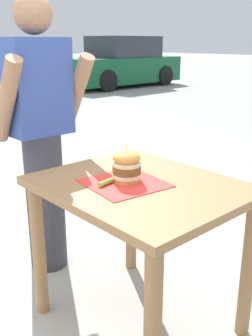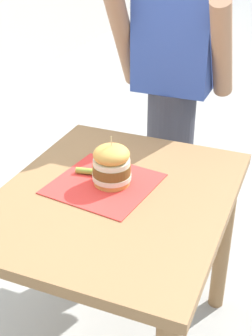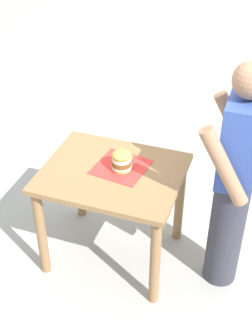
{
  "view_description": "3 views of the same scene",
  "coord_description": "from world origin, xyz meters",
  "px_view_note": "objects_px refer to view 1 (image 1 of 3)",
  "views": [
    {
      "loc": [
        -1.23,
        -1.26,
        1.44
      ],
      "look_at": [
        0.0,
        0.1,
        0.84
      ],
      "focal_mm": 42.0,
      "sensor_mm": 36.0,
      "label": 1
    },
    {
      "loc": [
        0.56,
        -1.27,
        1.67
      ],
      "look_at": [
        0.0,
        0.1,
        0.84
      ],
      "focal_mm": 50.0,
      "sensor_mm": 36.0,
      "label": 2
    },
    {
      "loc": [
        2.42,
        0.95,
        2.69
      ],
      "look_at": [
        0.0,
        0.1,
        0.84
      ],
      "focal_mm": 50.0,
      "sensor_mm": 36.0,
      "label": 3
    }
  ],
  "objects_px": {
    "patio_table": "(140,211)",
    "parked_car_near_curb": "(121,64)",
    "diner_across_table": "(42,136)",
    "pickle_spear": "(106,182)",
    "sandwich": "(127,166)"
  },
  "relations": [
    {
      "from": "sandwich",
      "to": "parked_car_near_curb",
      "type": "relative_size",
      "value": 0.04
    },
    {
      "from": "patio_table",
      "to": "parked_car_near_curb",
      "type": "bearing_deg",
      "value": 48.92
    },
    {
      "from": "patio_table",
      "to": "parked_car_near_curb",
      "type": "relative_size",
      "value": 0.23
    },
    {
      "from": "pickle_spear",
      "to": "parked_car_near_curb",
      "type": "xyz_separation_m",
      "value": [
        7.8,
        8.7,
        -0.09
      ]
    },
    {
      "from": "sandwich",
      "to": "diner_across_table",
      "type": "bearing_deg",
      "value": 90.85
    },
    {
      "from": "pickle_spear",
      "to": "parked_car_near_curb",
      "type": "distance_m",
      "value": 11.69
    },
    {
      "from": "sandwich",
      "to": "parked_car_near_curb",
      "type": "bearing_deg",
      "value": 48.61
    },
    {
      "from": "patio_table",
      "to": "diner_across_table",
      "type": "xyz_separation_m",
      "value": [
        -0.05,
        0.81,
        0.24
      ]
    },
    {
      "from": "diner_across_table",
      "to": "sandwich",
      "type": "bearing_deg",
      "value": -89.15
    },
    {
      "from": "sandwich",
      "to": "pickle_spear",
      "type": "bearing_deg",
      "value": 167.4
    },
    {
      "from": "parked_car_near_curb",
      "to": "sandwich",
      "type": "bearing_deg",
      "value": -131.39
    },
    {
      "from": "patio_table",
      "to": "sandwich",
      "type": "height_order",
      "value": "sandwich"
    },
    {
      "from": "sandwich",
      "to": "diner_across_table",
      "type": "relative_size",
      "value": 0.11
    },
    {
      "from": "patio_table",
      "to": "parked_car_near_curb",
      "type": "distance_m",
      "value": 11.65
    },
    {
      "from": "parked_car_near_curb",
      "to": "diner_across_table",
      "type": "bearing_deg",
      "value": -134.04
    }
  ]
}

